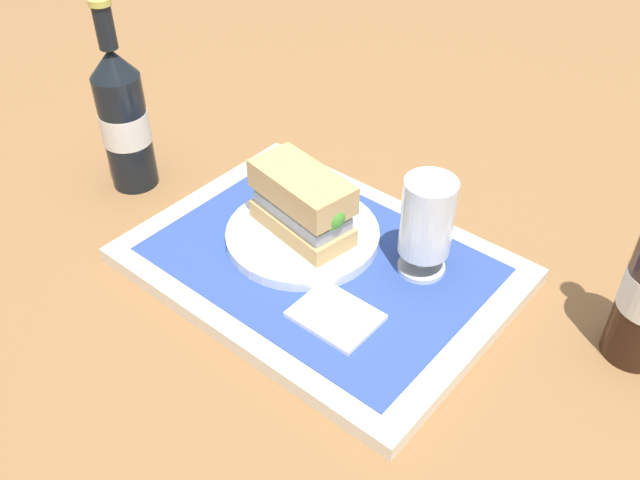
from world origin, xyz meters
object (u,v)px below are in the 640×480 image
Objects in this scene: sandwich at (304,204)px; beer_glass at (427,222)px; plate at (303,235)px; second_bottle at (123,118)px.

beer_glass is at bearing 29.00° from sandwich.
plate is 0.16m from beer_glass.
second_bottle reaches higher than plate.
sandwich is 1.11× the size of beer_glass.
beer_glass is 0.47× the size of second_bottle.
plate is 0.71× the size of second_bottle.
plate is at bearing 180.00° from sandwich.
sandwich is at bearing 7.25° from second_bottle.
beer_glass reaches higher than plate.
beer_glass is at bearing 18.76° from plate.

